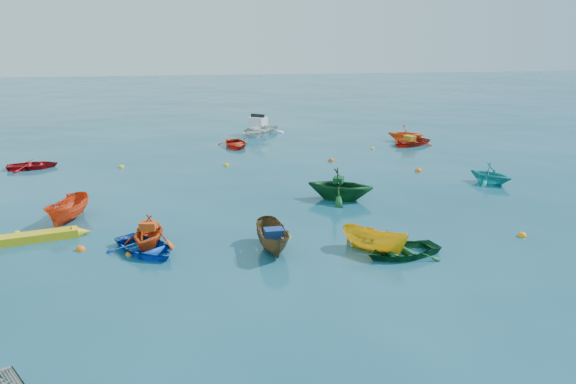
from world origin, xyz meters
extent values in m
plane|color=#0B3F50|center=(0.00, 0.00, 0.00)|extent=(160.00, 160.00, 0.00)
imported|color=#0E44BB|center=(-6.15, -0.72, 0.00)|extent=(3.51, 3.64, 0.61)
imported|color=brown|center=(-1.46, -1.17, 0.00)|extent=(1.27, 2.96, 1.12)
imported|color=#E14D15|center=(-6.07, -0.07, 0.00)|extent=(2.53, 2.80, 1.29)
imported|color=yellow|center=(2.23, -1.83, 0.00)|extent=(2.60, 2.55, 1.02)
imported|color=#124D26|center=(3.12, -2.35, 0.00)|extent=(3.25, 2.66, 0.59)
imported|color=teal|center=(11.07, 6.42, 0.00)|extent=(2.97, 3.05, 1.22)
imported|color=#AE0E14|center=(-13.96, 13.40, 0.00)|extent=(3.11, 2.47, 0.58)
imported|color=#E44115|center=(-9.72, 3.34, 0.00)|extent=(1.89, 3.12, 1.13)
imported|color=#11481F|center=(2.49, 4.72, 0.00)|extent=(3.96, 3.74, 1.65)
imported|color=red|center=(10.42, 16.71, 0.00)|extent=(3.85, 3.49, 0.66)
imported|color=red|center=(-1.81, 17.92, 0.00)|extent=(2.53, 3.26, 0.62)
imported|color=#F85C17|center=(10.56, 18.10, 0.00)|extent=(3.22, 3.05, 1.33)
imported|color=white|center=(0.17, 22.29, 0.00)|extent=(5.02, 5.34, 1.50)
cube|color=navy|center=(-1.45, -1.32, 0.73)|extent=(0.72, 0.57, 0.33)
cube|color=#D54A15|center=(-6.06, -0.02, 0.79)|extent=(0.69, 0.57, 0.30)
cube|color=#124A21|center=(2.40, 4.76, 0.97)|extent=(0.64, 0.71, 0.28)
cube|color=orange|center=(10.33, 16.66, 0.51)|extent=(0.85, 0.92, 0.36)
sphere|color=orange|center=(-6.70, -0.89, 0.00)|extent=(0.29, 0.29, 0.29)
sphere|color=yellow|center=(-0.77, 0.06, 0.00)|extent=(0.34, 0.34, 0.34)
sphere|color=orange|center=(8.50, -1.18, 0.00)|extent=(0.37, 0.37, 0.37)
sphere|color=yellow|center=(-11.42, 1.92, 0.00)|extent=(0.33, 0.33, 0.33)
sphere|color=#FF650D|center=(-8.57, -0.14, 0.00)|extent=(0.36, 0.36, 0.36)
sphere|color=gold|center=(-2.68, 12.39, 0.00)|extent=(0.35, 0.35, 0.35)
sphere|color=#DF4C0C|center=(3.82, 12.71, 0.00)|extent=(0.36, 0.36, 0.36)
sphere|color=yellow|center=(-8.84, 12.88, 0.00)|extent=(0.33, 0.33, 0.33)
sphere|color=orange|center=(8.26, 9.49, 0.00)|extent=(0.39, 0.39, 0.39)
sphere|color=yellow|center=(7.39, 15.78, 0.00)|extent=(0.29, 0.29, 0.29)
camera|label=1|loc=(-3.72, -20.49, 7.98)|focal=35.00mm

